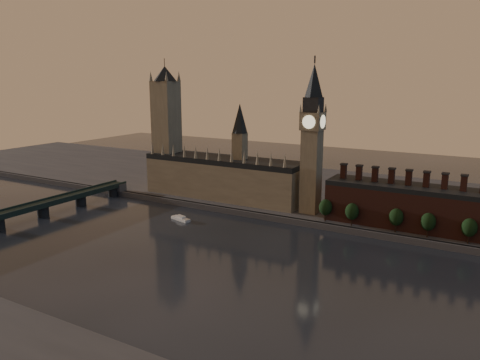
# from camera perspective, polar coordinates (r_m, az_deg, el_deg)

# --- Properties ---
(ground) EXTENTS (900.00, 900.00, 0.00)m
(ground) POSITION_cam_1_polar(r_m,az_deg,el_deg) (247.41, -3.36, -10.68)
(ground) COLOR black
(ground) RESTS_ON ground
(north_bank) EXTENTS (900.00, 182.00, 4.00)m
(north_bank) POSITION_cam_1_polar(r_m,az_deg,el_deg) (400.14, 10.75, -1.56)
(north_bank) COLOR #48484D
(north_bank) RESTS_ON ground
(palace_of_westminster) EXTENTS (130.00, 30.30, 74.00)m
(palace_of_westminster) POSITION_cam_1_polar(r_m,az_deg,el_deg) (366.98, -1.98, 0.54)
(palace_of_westminster) COLOR gray
(palace_of_westminster) RESTS_ON north_bank
(victoria_tower) EXTENTS (24.00, 24.00, 108.00)m
(victoria_tower) POSITION_cam_1_polar(r_m,az_deg,el_deg) (393.36, -8.96, 6.72)
(victoria_tower) COLOR gray
(victoria_tower) RESTS_ON north_bank
(big_ben) EXTENTS (15.00, 15.00, 107.00)m
(big_ben) POSITION_cam_1_polar(r_m,az_deg,el_deg) (323.85, 8.80, 5.14)
(big_ben) COLOR gray
(big_ben) RESTS_ON north_bank
(chimney_block) EXTENTS (110.00, 25.00, 37.00)m
(chimney_block) POSITION_cam_1_polar(r_m,az_deg,el_deg) (313.38, 20.58, -3.04)
(chimney_block) COLOR #4E251D
(chimney_block) RESTS_ON north_bank
(embankment_tree_0) EXTENTS (8.60, 8.60, 14.88)m
(embankment_tree_0) POSITION_cam_1_polar(r_m,az_deg,el_deg) (312.59, 10.39, -3.30)
(embankment_tree_0) COLOR black
(embankment_tree_0) RESTS_ON north_bank
(embankment_tree_1) EXTENTS (8.60, 8.60, 14.88)m
(embankment_tree_1) POSITION_cam_1_polar(r_m,az_deg,el_deg) (306.42, 13.49, -3.76)
(embankment_tree_1) COLOR black
(embankment_tree_1) RESTS_ON north_bank
(embankment_tree_2) EXTENTS (8.60, 8.60, 14.88)m
(embankment_tree_2) POSITION_cam_1_polar(r_m,az_deg,el_deg) (301.76, 18.50, -4.32)
(embankment_tree_2) COLOR black
(embankment_tree_2) RESTS_ON north_bank
(embankment_tree_3) EXTENTS (8.60, 8.60, 14.88)m
(embankment_tree_3) POSITION_cam_1_polar(r_m,az_deg,el_deg) (298.76, 21.97, -4.75)
(embankment_tree_3) COLOR black
(embankment_tree_3) RESTS_ON north_bank
(embankment_tree_4) EXTENTS (8.60, 8.60, 14.88)m
(embankment_tree_4) POSITION_cam_1_polar(r_m,az_deg,el_deg) (296.98, 26.17, -5.23)
(embankment_tree_4) COLOR black
(embankment_tree_4) RESTS_ON north_bank
(westminster_bridge) EXTENTS (14.00, 200.00, 11.55)m
(westminster_bridge) POSITION_cam_1_polar(r_m,az_deg,el_deg) (349.04, -25.49, -3.70)
(westminster_bridge) COLOR #1B2B27
(westminster_bridge) RESTS_ON ground
(river_boat) EXTENTS (16.68, 8.53, 3.21)m
(river_boat) POSITION_cam_1_polar(r_m,az_deg,el_deg) (328.09, -7.24, -4.67)
(river_boat) COLOR silver
(river_boat) RESTS_ON ground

